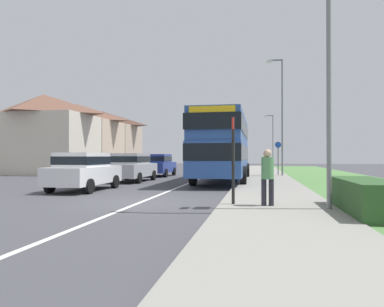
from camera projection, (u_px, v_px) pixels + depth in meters
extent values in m
plane|color=#424247|center=(141.00, 202.00, 11.28)|extent=(120.00, 120.00, 0.00)
cube|color=silver|center=(189.00, 183.00, 19.15)|extent=(0.14, 60.00, 0.01)
cube|color=gray|center=(269.00, 187.00, 16.42)|extent=(3.20, 68.00, 0.12)
cube|color=#517F42|center=(368.00, 189.00, 15.64)|extent=(6.00, 68.00, 0.08)
cube|color=#2D5128|center=(366.00, 198.00, 8.67)|extent=(1.10, 3.43, 0.90)
cube|color=#284C93|center=(223.00, 159.00, 20.35)|extent=(2.50, 10.69, 1.65)
cube|color=#284C93|center=(223.00, 131.00, 20.36)|extent=(2.45, 10.47, 1.55)
cube|color=black|center=(223.00, 153.00, 20.35)|extent=(2.52, 10.74, 0.76)
cube|color=black|center=(223.00, 130.00, 20.36)|extent=(2.52, 10.74, 0.72)
cube|color=gold|center=(212.00, 111.00, 15.16)|extent=(2.00, 0.08, 0.44)
cylinder|color=black|center=(210.00, 171.00, 23.83)|extent=(0.30, 1.00, 1.00)
cylinder|color=black|center=(247.00, 171.00, 23.37)|extent=(0.30, 1.00, 1.00)
cylinder|color=black|center=(193.00, 176.00, 17.68)|extent=(0.30, 1.00, 1.00)
cylinder|color=black|center=(243.00, 176.00, 17.23)|extent=(0.30, 1.00, 1.00)
cube|color=silver|center=(85.00, 175.00, 15.20)|extent=(1.73, 4.11, 0.73)
cube|color=silver|center=(82.00, 160.00, 15.01)|extent=(1.52, 2.26, 0.60)
cube|color=black|center=(82.00, 160.00, 15.00)|extent=(1.56, 2.28, 0.33)
cylinder|color=black|center=(81.00, 181.00, 16.61)|extent=(0.20, 0.60, 0.60)
cylinder|color=black|center=(115.00, 182.00, 16.30)|extent=(0.20, 0.60, 0.60)
cylinder|color=black|center=(50.00, 186.00, 14.10)|extent=(0.20, 0.60, 0.60)
cylinder|color=black|center=(89.00, 186.00, 13.79)|extent=(0.20, 0.60, 0.60)
cube|color=#B7B7BC|center=(132.00, 170.00, 20.51)|extent=(1.75, 4.35, 0.73)
cube|color=#B7B7BC|center=(131.00, 159.00, 20.30)|extent=(1.54, 2.39, 0.60)
cube|color=black|center=(131.00, 159.00, 20.30)|extent=(1.57, 2.42, 0.34)
cylinder|color=black|center=(127.00, 175.00, 21.99)|extent=(0.20, 0.60, 0.60)
cylinder|color=black|center=(153.00, 175.00, 21.67)|extent=(0.20, 0.60, 0.60)
cylinder|color=black|center=(109.00, 178.00, 19.33)|extent=(0.20, 0.60, 0.60)
cylinder|color=black|center=(139.00, 178.00, 19.02)|extent=(0.20, 0.60, 0.60)
cube|color=navy|center=(158.00, 167.00, 25.93)|extent=(1.83, 4.04, 0.72)
cube|color=navy|center=(157.00, 158.00, 25.74)|extent=(1.61, 2.22, 0.59)
cube|color=black|center=(157.00, 159.00, 25.74)|extent=(1.65, 2.24, 0.33)
cylinder|color=black|center=(151.00, 171.00, 27.32)|extent=(0.20, 0.60, 0.60)
cylinder|color=black|center=(174.00, 171.00, 27.00)|extent=(0.20, 0.60, 0.60)
cylinder|color=black|center=(141.00, 173.00, 24.86)|extent=(0.20, 0.60, 0.60)
cylinder|color=black|center=(166.00, 173.00, 24.53)|extent=(0.20, 0.60, 0.60)
cylinder|color=#23232D|center=(264.00, 194.00, 9.72)|extent=(0.14, 0.14, 0.85)
cylinder|color=#23232D|center=(271.00, 195.00, 9.68)|extent=(0.14, 0.14, 0.85)
cylinder|color=#518C56|center=(268.00, 168.00, 9.70)|extent=(0.34, 0.34, 0.60)
sphere|color=tan|center=(268.00, 153.00, 9.71)|extent=(0.22, 0.22, 0.22)
cylinder|color=#23232D|center=(264.00, 171.00, 24.58)|extent=(0.14, 0.14, 0.85)
cylinder|color=#23232D|center=(267.00, 171.00, 24.54)|extent=(0.14, 0.14, 0.85)
cylinder|color=#D1C14C|center=(266.00, 161.00, 24.56)|extent=(0.34, 0.34, 0.60)
sphere|color=tan|center=(266.00, 155.00, 24.57)|extent=(0.22, 0.22, 0.22)
cylinder|color=black|center=(233.00, 162.00, 10.02)|extent=(0.09, 0.09, 2.60)
cube|color=red|center=(233.00, 124.00, 10.03)|extent=(0.04, 0.44, 0.32)
cube|color=black|center=(233.00, 154.00, 10.04)|extent=(0.06, 0.52, 0.68)
cylinder|color=slate|center=(278.00, 162.00, 25.53)|extent=(0.08, 0.08, 2.10)
cylinder|color=blue|center=(278.00, 145.00, 25.54)|extent=(0.44, 0.03, 0.44)
cylinder|color=slate|center=(329.00, 57.00, 9.11)|extent=(0.12, 0.12, 8.09)
cylinder|color=slate|center=(282.00, 118.00, 24.68)|extent=(0.12, 0.12, 8.27)
cube|color=slate|center=(276.00, 60.00, 24.80)|extent=(0.90, 0.10, 0.10)
cube|color=silver|center=(269.00, 62.00, 24.88)|extent=(0.36, 0.20, 0.14)
cylinder|color=slate|center=(273.00, 142.00, 43.86)|extent=(0.12, 0.12, 6.57)
cube|color=slate|center=(269.00, 116.00, 43.96)|extent=(0.90, 0.10, 0.10)
cube|color=silver|center=(265.00, 116.00, 44.05)|extent=(0.36, 0.20, 0.14)
cube|color=beige|center=(43.00, 144.00, 29.13)|extent=(7.75, 5.48, 4.88)
pyramid|color=brown|center=(43.00, 105.00, 29.16)|extent=(7.75, 5.48, 1.70)
cube|color=#C1A88E|center=(77.00, 146.00, 34.63)|extent=(7.75, 5.48, 4.88)
pyramid|color=brown|center=(77.00, 113.00, 34.65)|extent=(7.75, 5.48, 1.70)
cube|color=tan|center=(102.00, 148.00, 40.12)|extent=(7.75, 5.48, 4.88)
pyramid|color=#4C3328|center=(102.00, 119.00, 40.15)|extent=(7.75, 5.48, 1.70)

